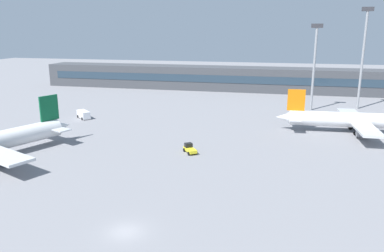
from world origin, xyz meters
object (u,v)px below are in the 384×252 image
Objects in this scene: service_van_white at (84,114)px; baggage_tug_yellow at (190,149)px; airplane_mid at (364,120)px; floodlight_tower_east at (363,52)px; floodlight_tower_west at (314,61)px.

baggage_tug_yellow is at bearing -32.32° from service_van_white.
floodlight_tower_east is (3.84, 29.32, 13.84)m from airplane_mid.
service_van_white is at bearing 147.68° from baggage_tug_yellow.
service_van_white is 0.18× the size of floodlight_tower_east.
floodlight_tower_west is at bearing -159.39° from floodlight_tower_east.
airplane_mid is at bearing -67.51° from floodlight_tower_west.
floodlight_tower_west is 14.96m from floodlight_tower_east.
floodlight_tower_west is (-9.99, 24.12, 11.46)m from airplane_mid.
floodlight_tower_west is (25.64, 47.41, 13.64)m from baggage_tug_yellow.
airplane_mid reaches higher than baggage_tug_yellow.
floodlight_tower_west reaches higher than service_van_white.
floodlight_tower_east reaches higher than service_van_white.
floodlight_tower_west is at bearing 61.60° from baggage_tug_yellow.
floodlight_tower_west reaches higher than baggage_tug_yellow.
airplane_mid is 28.51m from floodlight_tower_west.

